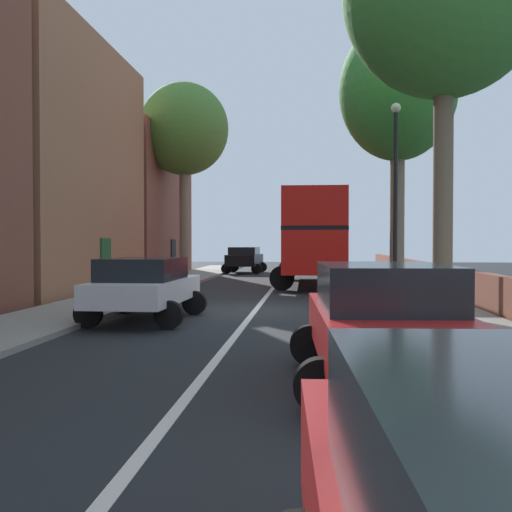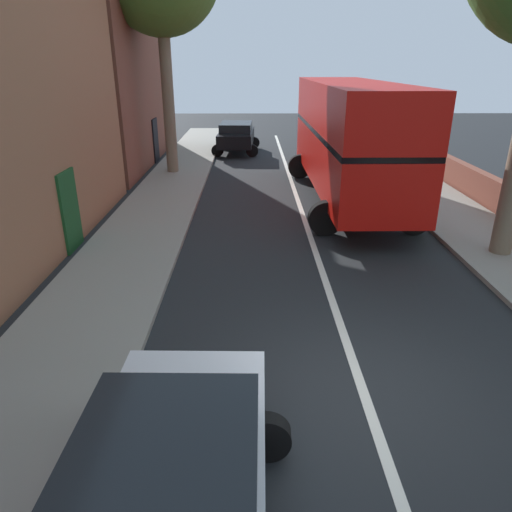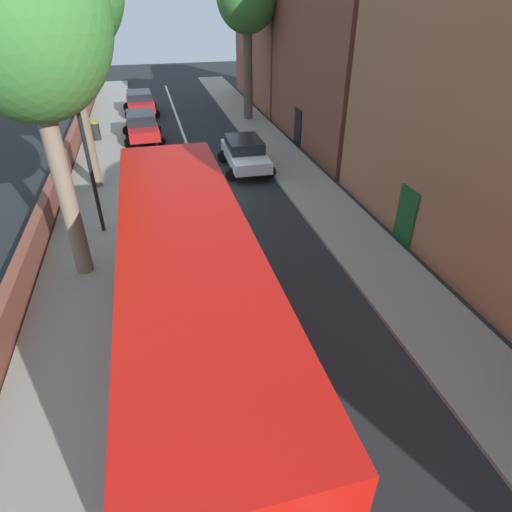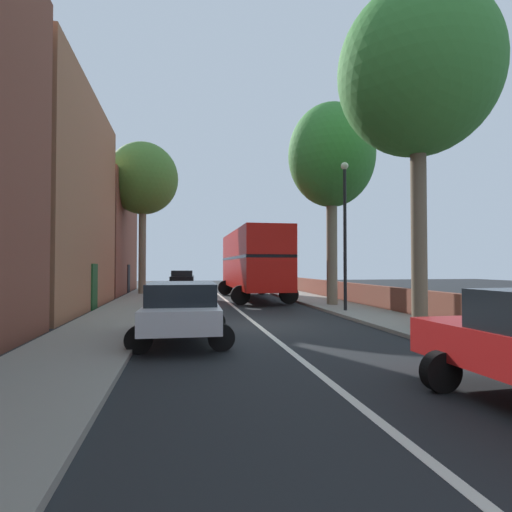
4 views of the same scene
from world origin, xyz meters
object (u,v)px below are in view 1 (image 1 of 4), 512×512
at_px(street_tree_left_2, 184,130).
at_px(street_tree_right_3, 398,92).
at_px(parked_car_black_left_3, 245,258).
at_px(double_decker_bus, 313,233).
at_px(parked_car_white_left_1, 145,285).
at_px(parked_car_red_right_2, 382,317).
at_px(lamppost_right, 395,185).

distance_m(street_tree_left_2, street_tree_right_3, 13.99).
bearing_deg(parked_car_black_left_3, street_tree_right_3, -64.53).
relative_size(double_decker_bus, street_tree_right_3, 1.08).
height_order(parked_car_white_left_1, parked_car_red_right_2, parked_car_red_right_2).
height_order(street_tree_right_3, lamppost_right, street_tree_right_3).
relative_size(parked_car_red_right_2, lamppost_right, 0.71).
height_order(parked_car_black_left_3, lamppost_right, lamppost_right).
distance_m(parked_car_white_left_1, lamppost_right, 9.14).
xyz_separation_m(parked_car_black_left_3, lamppost_right, (6.80, -17.88, 2.87)).
relative_size(street_tree_left_2, lamppost_right, 1.65).
bearing_deg(street_tree_right_3, parked_car_white_left_1, -131.92).
relative_size(parked_car_red_right_2, parked_car_black_left_3, 1.02).
bearing_deg(parked_car_white_left_1, street_tree_right_3, 48.08).
bearing_deg(street_tree_right_3, parked_car_red_right_2, -98.77).
relative_size(parked_car_red_right_2, street_tree_left_2, 0.43).
bearing_deg(parked_car_white_left_1, parked_car_red_right_2, -52.04).
bearing_deg(lamppost_right, parked_car_black_left_3, 110.83).
bearing_deg(parked_car_black_left_3, parked_car_white_left_1, -90.00).
bearing_deg(parked_car_red_right_2, parked_car_black_left_3, 99.57).
xyz_separation_m(double_decker_bus, street_tree_right_3, (3.04, -5.34, 5.05)).
height_order(parked_car_white_left_1, street_tree_left_2, street_tree_left_2).
bearing_deg(lamppost_right, street_tree_right_3, 80.75).
bearing_deg(parked_car_black_left_3, lamppost_right, -69.17).
relative_size(parked_car_white_left_1, street_tree_left_2, 0.43).
bearing_deg(street_tree_left_2, parked_car_black_left_3, 63.21).
xyz_separation_m(parked_car_black_left_3, street_tree_left_2, (-2.72, -5.39, 7.04)).
bearing_deg(lamppost_right, parked_car_red_right_2, -98.66).
relative_size(parked_car_red_right_2, street_tree_right_3, 0.45).
height_order(double_decker_bus, parked_car_red_right_2, double_decker_bus).
xyz_separation_m(parked_car_white_left_1, parked_car_red_right_2, (5.00, -6.42, 0.04)).
bearing_deg(parked_car_black_left_3, street_tree_left_2, -116.79).
distance_m(street_tree_right_3, lamppost_right, 4.51).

